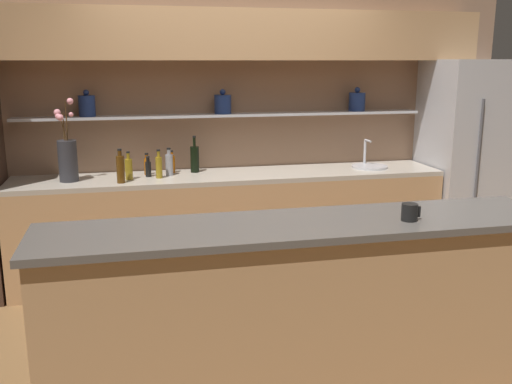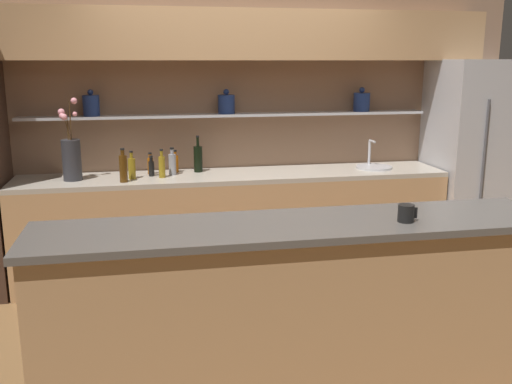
{
  "view_description": "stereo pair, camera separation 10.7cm",
  "coord_description": "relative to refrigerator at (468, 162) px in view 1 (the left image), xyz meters",
  "views": [
    {
      "loc": [
        -0.92,
        -3.54,
        1.88
      ],
      "look_at": [
        -0.06,
        0.28,
        0.97
      ],
      "focal_mm": 40.0,
      "sensor_mm": 36.0,
      "label": 1
    },
    {
      "loc": [
        -0.81,
        -3.56,
        1.88
      ],
      "look_at": [
        -0.06,
        0.28,
        0.97
      ],
      "focal_mm": 40.0,
      "sensor_mm": 36.0,
      "label": 2
    }
  ],
  "objects": [
    {
      "name": "island_counter",
      "position": [
        -2.21,
        -1.88,
        -0.43
      ],
      "size": [
        2.91,
        0.61,
        1.02
      ],
      "color": "tan",
      "rests_on": "ground_plane"
    },
    {
      "name": "back_wall_unit",
      "position": [
        -2.21,
        0.33,
        0.61
      ],
      "size": [
        5.2,
        0.44,
        2.6
      ],
      "color": "#937056",
      "rests_on": "ground_plane"
    },
    {
      "name": "coffee_mug",
      "position": [
        -1.64,
        -1.98,
        0.12
      ],
      "size": [
        0.11,
        0.09,
        0.1
      ],
      "color": "black",
      "rests_on": "island_counter"
    },
    {
      "name": "bottle_sauce_1",
      "position": [
        -2.97,
        0.07,
        0.05
      ],
      "size": [
        0.05,
        0.05,
        0.18
      ],
      "color": "black",
      "rests_on": "back_counter_unit"
    },
    {
      "name": "bottle_sauce_7",
      "position": [
        -2.98,
        0.16,
        0.06
      ],
      "size": [
        0.05,
        0.05,
        0.19
      ],
      "color": "#9E4C0A",
      "rests_on": "back_counter_unit"
    },
    {
      "name": "bottle_spirit_4",
      "position": [
        -2.8,
        0.09,
        0.07
      ],
      "size": [
        0.06,
        0.06,
        0.24
      ],
      "color": "gray",
      "rests_on": "back_counter_unit"
    },
    {
      "name": "ground_plane",
      "position": [
        -2.21,
        -1.2,
        -0.94
      ],
      "size": [
        12.0,
        12.0,
        0.0
      ],
      "primitive_type": "plane",
      "color": "brown"
    },
    {
      "name": "sink_fixture",
      "position": [
        -0.98,
        0.05,
        -0.0
      ],
      "size": [
        0.33,
        0.33,
        0.25
      ],
      "color": "#B7B7BC",
      "rests_on": "back_counter_unit"
    },
    {
      "name": "bottle_oil_6",
      "position": [
        -3.13,
        -0.02,
        0.07
      ],
      "size": [
        0.06,
        0.06,
        0.23
      ],
      "color": "olive",
      "rests_on": "back_counter_unit"
    },
    {
      "name": "bottle_wine_2",
      "position": [
        -2.57,
        0.18,
        0.1
      ],
      "size": [
        0.08,
        0.08,
        0.32
      ],
      "color": "black",
      "rests_on": "back_counter_unit"
    },
    {
      "name": "back_counter_unit",
      "position": [
        -2.27,
        0.04,
        -0.48
      ],
      "size": [
        3.71,
        0.62,
        0.92
      ],
      "color": "tan",
      "rests_on": "ground_plane"
    },
    {
      "name": "bottle_spirit_0",
      "position": [
        -3.2,
        -0.14,
        0.09
      ],
      "size": [
        0.06,
        0.06,
        0.28
      ],
      "color": "#4C2D0C",
      "rests_on": "back_counter_unit"
    },
    {
      "name": "flower_vase",
      "position": [
        -3.61,
        0.02,
        0.17
      ],
      "size": [
        0.16,
        0.17,
        0.67
      ],
      "color": "#2D2D33",
      "rests_on": "back_counter_unit"
    },
    {
      "name": "refrigerator",
      "position": [
        0.0,
        0.0,
        0.0
      ],
      "size": [
        0.78,
        0.73,
        1.89
      ],
      "color": "#B7B7BC",
      "rests_on": "ground_plane"
    },
    {
      "name": "bottle_oil_3",
      "position": [
        -2.89,
        -0.01,
        0.07
      ],
      "size": [
        0.05,
        0.05,
        0.24
      ],
      "color": "olive",
      "rests_on": "back_counter_unit"
    },
    {
      "name": "bottle_sauce_5",
      "position": [
        -2.77,
        0.2,
        0.06
      ],
      "size": [
        0.06,
        0.06,
        0.2
      ],
      "color": "#9E4C0A",
      "rests_on": "back_counter_unit"
    }
  ]
}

